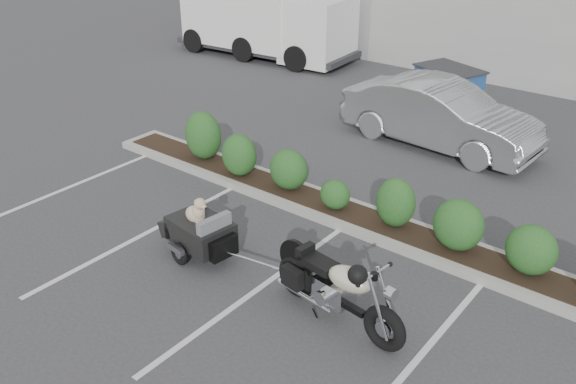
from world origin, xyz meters
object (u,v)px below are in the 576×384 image
Objects in this scene: pet_trailer at (200,230)px; dumpster at (448,88)px; sedan at (440,115)px; motorcycle at (337,290)px; delivery_truck at (265,14)px.

dumpster is (0.00, 9.53, 0.10)m from pet_trailer.
sedan is 2.83m from dumpster.
pet_trailer is (-2.78, 0.03, -0.07)m from motorcycle.
motorcycle is 0.51× the size of sedan.
pet_trailer is 13.11m from delivery_truck.
motorcycle is at bearing -161.92° from sedan.
delivery_truck is at bearing 132.75° from pet_trailer.
sedan is at bearing -48.44° from dumpster.
sedan is 0.69× the size of delivery_truck.
pet_trailer is 0.94× the size of dumpster.
sedan is 2.30× the size of dumpster.
sedan reaches higher than motorcycle.
motorcycle reaches higher than dumpster.
motorcycle is at bearing 6.85° from pet_trailer.
pet_trailer is 0.41× the size of sedan.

